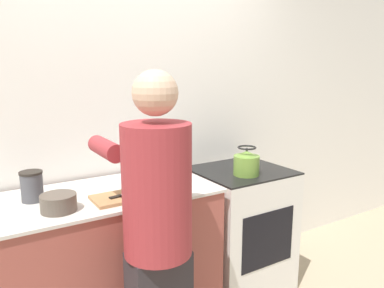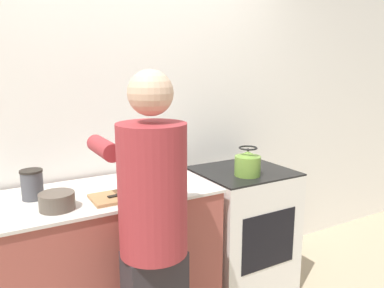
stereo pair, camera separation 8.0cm
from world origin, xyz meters
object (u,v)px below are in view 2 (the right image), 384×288
object	(u,v)px
kettle	(248,164)
bowl_prep	(57,201)
canister_jar	(32,184)
cutting_board	(118,197)
oven	(241,229)
person	(152,227)
knife	(123,194)

from	to	relation	value
kettle	bowl_prep	size ratio (longest dim) A/B	1.10
bowl_prep	canister_jar	world-z (taller)	canister_jar
bowl_prep	cutting_board	bearing A→B (deg)	0.61
bowl_prep	canister_jar	distance (m)	0.25
oven	person	world-z (taller)	person
oven	canister_jar	size ratio (longest dim) A/B	5.47
cutting_board	knife	world-z (taller)	knife
cutting_board	canister_jar	distance (m)	0.48
person	kettle	distance (m)	0.98
person	bowl_prep	world-z (taller)	person
cutting_board	kettle	world-z (taller)	kettle
person	canister_jar	xyz separation A→B (m)	(-0.46, 0.60, 0.12)
oven	bowl_prep	size ratio (longest dim) A/B	5.07
cutting_board	knife	xyz separation A→B (m)	(0.03, -0.01, 0.01)
person	bowl_prep	size ratio (longest dim) A/B	9.05
cutting_board	bowl_prep	bearing A→B (deg)	-179.39
oven	knife	bearing A→B (deg)	-171.67
knife	bowl_prep	bearing A→B (deg)	173.36
kettle	canister_jar	distance (m)	1.36
knife	kettle	size ratio (longest dim) A/B	0.95
person	kettle	bearing A→B (deg)	23.83
oven	knife	distance (m)	1.09
bowl_prep	canister_jar	size ratio (longest dim) A/B	1.08
oven	kettle	world-z (taller)	kettle
oven	kettle	distance (m)	0.56
cutting_board	oven	bearing A→B (deg)	7.67
oven	kettle	size ratio (longest dim) A/B	4.61
kettle	bowl_prep	world-z (taller)	kettle
kettle	canister_jar	xyz separation A→B (m)	(-1.35, 0.21, 0.01)
cutting_board	canister_jar	size ratio (longest dim) A/B	1.74
cutting_board	person	bearing A→B (deg)	-83.47
oven	bowl_prep	xyz separation A→B (m)	(-1.31, -0.14, 0.51)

